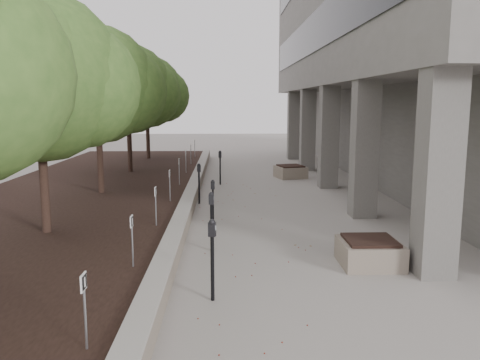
{
  "coord_description": "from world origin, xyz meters",
  "views": [
    {
      "loc": [
        -0.65,
        -8.08,
        3.36
      ],
      "look_at": [
        -0.25,
        5.5,
        1.2
      ],
      "focal_mm": 36.48,
      "sensor_mm": 36.0,
      "label": 1
    }
  ],
  "objects": [
    {
      "name": "parking_meter_2",
      "position": [
        -0.98,
        2.72,
        0.68
      ],
      "size": [
        0.14,
        0.11,
        1.37
      ],
      "primitive_type": null,
      "rotation": [
        0.0,
        0.0,
        -0.08
      ],
      "color": "black",
      "rests_on": "ground"
    },
    {
      "name": "parking_sign_6",
      "position": [
        -2.35,
        12.5,
        0.88
      ],
      "size": [
        0.04,
        0.22,
        0.96
      ],
      "primitive_type": null,
      "color": "black",
      "rests_on": "planting_bed"
    },
    {
      "name": "parking_sign_3",
      "position": [
        -2.35,
        3.5,
        0.88
      ],
      "size": [
        0.04,
        0.22,
        0.96
      ],
      "primitive_type": null,
      "color": "black",
      "rests_on": "planting_bed"
    },
    {
      "name": "parking_sign_8",
      "position": [
        -2.35,
        18.5,
        0.88
      ],
      "size": [
        0.04,
        0.22,
        0.96
      ],
      "primitive_type": null,
      "color": "black",
      "rests_on": "planting_bed"
    },
    {
      "name": "parking_meter_1",
      "position": [
        -0.89,
        -0.13,
        0.72
      ],
      "size": [
        0.16,
        0.13,
        1.43
      ],
      "primitive_type": null,
      "rotation": [
        0.0,
        0.0,
        -0.26
      ],
      "color": "black",
      "rests_on": "ground"
    },
    {
      "name": "retaining_wall",
      "position": [
        -1.82,
        9.0,
        0.25
      ],
      "size": [
        0.39,
        26.0,
        0.5
      ],
      "primitive_type": null,
      "color": "gray",
      "rests_on": "ground"
    },
    {
      "name": "crabapple_tree_5",
      "position": [
        -4.8,
        18.0,
        3.12
      ],
      "size": [
        4.6,
        4.0,
        5.44
      ],
      "primitive_type": null,
      "color": "#3A6024",
      "rests_on": "planting_bed"
    },
    {
      "name": "brutalist_building",
      "position": [
        9.5,
        13.0,
        7.5
      ],
      "size": [
        13.1,
        26.0,
        15.0
      ],
      "primitive_type": null,
      "color": "slate",
      "rests_on": "ground"
    },
    {
      "name": "crabapple_tree_3",
      "position": [
        -4.8,
        8.0,
        3.12
      ],
      "size": [
        4.6,
        4.0,
        5.44
      ],
      "primitive_type": null,
      "color": "#3A6024",
      "rests_on": "planting_bed"
    },
    {
      "name": "parking_sign_2",
      "position": [
        -2.35,
        0.5,
        0.88
      ],
      "size": [
        0.04,
        0.22,
        0.96
      ],
      "primitive_type": null,
      "color": "black",
      "rests_on": "planting_bed"
    },
    {
      "name": "parking_sign_7",
      "position": [
        -2.35,
        15.5,
        0.88
      ],
      "size": [
        0.04,
        0.22,
        0.96
      ],
      "primitive_type": null,
      "color": "black",
      "rests_on": "planting_bed"
    },
    {
      "name": "parking_meter_4",
      "position": [
        -1.55,
        7.98,
        0.68
      ],
      "size": [
        0.15,
        0.12,
        1.36
      ],
      "primitive_type": null,
      "rotation": [
        0.0,
        0.0,
        0.2
      ],
      "color": "black",
      "rests_on": "ground"
    },
    {
      "name": "parking_sign_5",
      "position": [
        -2.35,
        9.5,
        0.88
      ],
      "size": [
        0.04,
        0.22,
        0.96
      ],
      "primitive_type": null,
      "color": "black",
      "rests_on": "planting_bed"
    },
    {
      "name": "planting_bed",
      "position": [
        -5.5,
        9.0,
        0.2
      ],
      "size": [
        7.0,
        26.0,
        0.4
      ],
      "primitive_type": "cube",
      "color": "black",
      "rests_on": "ground"
    },
    {
      "name": "planter_back",
      "position": [
        2.26,
        13.6,
        0.28
      ],
      "size": [
        1.49,
        1.49,
        0.57
      ],
      "primitive_type": null,
      "rotation": [
        0.0,
        0.0,
        0.26
      ],
      "color": "gray",
      "rests_on": "ground"
    },
    {
      "name": "crabapple_tree_4",
      "position": [
        -4.8,
        13.0,
        3.12
      ],
      "size": [
        4.6,
        4.0,
        5.44
      ],
      "primitive_type": null,
      "color": "#3A6024",
      "rests_on": "planting_bed"
    },
    {
      "name": "crabapple_tree_2",
      "position": [
        -4.8,
        3.0,
        3.12
      ],
      "size": [
        4.6,
        4.0,
        5.44
      ],
      "primitive_type": null,
      "color": "#3A6024",
      "rests_on": "planting_bed"
    },
    {
      "name": "berry_scatter",
      "position": [
        -0.1,
        5.0,
        0.01
      ],
      "size": [
        3.3,
        14.1,
        0.02
      ],
      "primitive_type": null,
      "color": "maroon",
      "rests_on": "ground"
    },
    {
      "name": "parking_sign_1",
      "position": [
        -2.35,
        -2.5,
        0.88
      ],
      "size": [
        0.04,
        0.22,
        0.96
      ],
      "primitive_type": null,
      "color": "black",
      "rests_on": "planting_bed"
    },
    {
      "name": "planter_front",
      "position": [
        2.34,
        1.62,
        0.28
      ],
      "size": [
        1.21,
        1.21,
        0.57
      ],
      "primitive_type": null,
      "rotation": [
        0.0,
        0.0,
        0.0
      ],
      "color": "gray",
      "rests_on": "ground"
    },
    {
      "name": "parking_meter_3",
      "position": [
        -1.01,
        5.12,
        0.63
      ],
      "size": [
        0.14,
        0.1,
        1.27
      ],
      "primitive_type": null,
      "rotation": [
        0.0,
        0.0,
        -0.13
      ],
      "color": "black",
      "rests_on": "ground"
    },
    {
      "name": "parking_sign_4",
      "position": [
        -2.35,
        6.5,
        0.88
      ],
      "size": [
        0.04,
        0.22,
        0.96
      ],
      "primitive_type": null,
      "color": "black",
      "rests_on": "planting_bed"
    },
    {
      "name": "parking_meter_5",
      "position": [
        -0.89,
        11.79,
        0.71
      ],
      "size": [
        0.15,
        0.12,
        1.42
      ],
      "primitive_type": null,
      "rotation": [
        0.0,
        0.0,
        -0.13
      ],
      "color": "black",
      "rests_on": "ground"
    },
    {
      "name": "ground",
      "position": [
        0.0,
        0.0,
        0.0
      ],
      "size": [
        90.0,
        90.0,
        0.0
      ],
      "primitive_type": "plane",
      "color": "gray",
      "rests_on": "ground"
    }
  ]
}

